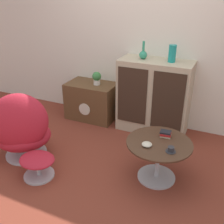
{
  "coord_description": "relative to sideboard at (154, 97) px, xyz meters",
  "views": [
    {
      "loc": [
        1.12,
        -2.11,
        1.89
      ],
      "look_at": [
        -0.02,
        0.43,
        0.55
      ],
      "focal_mm": 42.0,
      "sensor_mm": 36.0,
      "label": 1
    }
  ],
  "objects": [
    {
      "name": "teacup",
      "position": [
        0.5,
        -1.14,
        -0.04
      ],
      "size": [
        0.1,
        0.1,
        0.05
      ],
      "color": "#2D2D33",
      "rests_on": "coffee_table"
    },
    {
      "name": "sideboard",
      "position": [
        0.0,
        0.0,
        0.0
      ],
      "size": [
        0.96,
        0.45,
        1.02
      ],
      "color": "tan",
      "rests_on": "ground_plane"
    },
    {
      "name": "bowl",
      "position": [
        0.26,
        -1.14,
        -0.04
      ],
      "size": [
        0.1,
        0.1,
        0.04
      ],
      "color": "beige",
      "rests_on": "coffee_table"
    },
    {
      "name": "tv_console",
      "position": [
        -0.97,
        -0.01,
        -0.23
      ],
      "size": [
        0.74,
        0.48,
        0.56
      ],
      "color": "brown",
      "rests_on": "ground_plane"
    },
    {
      "name": "vase_leftmost",
      "position": [
        -0.19,
        0.0,
        0.57
      ],
      "size": [
        0.11,
        0.11,
        0.23
      ],
      "color": "#2D8E6B",
      "rests_on": "sideboard"
    },
    {
      "name": "potted_plant",
      "position": [
        -0.88,
        -0.01,
        0.16
      ],
      "size": [
        0.13,
        0.13,
        0.19
      ],
      "color": "silver",
      "rests_on": "tv_console"
    },
    {
      "name": "egg_chair",
      "position": [
        -1.2,
        -1.31,
        -0.13
      ],
      "size": [
        0.87,
        0.86,
        0.86
      ],
      "color": "#B7B7BC",
      "rests_on": "ground_plane"
    },
    {
      "name": "wall_back",
      "position": [
        -0.27,
        0.26,
        0.79
      ],
      "size": [
        6.4,
        0.06,
        2.6
      ],
      "color": "silver",
      "rests_on": "ground_plane"
    },
    {
      "name": "vase_inner_left",
      "position": [
        0.19,
        0.0,
        0.62
      ],
      "size": [
        0.1,
        0.1,
        0.22
      ],
      "color": "teal",
      "rests_on": "sideboard"
    },
    {
      "name": "coffee_table",
      "position": [
        0.36,
        -1.02,
        -0.2
      ],
      "size": [
        0.68,
        0.68,
        0.45
      ],
      "color": "#B7B7BC",
      "rests_on": "ground_plane"
    },
    {
      "name": "ottoman",
      "position": [
        -0.83,
        -1.53,
        -0.33
      ],
      "size": [
        0.39,
        0.33,
        0.26
      ],
      "color": "#B7B7BC",
      "rests_on": "ground_plane"
    },
    {
      "name": "ground_plane",
      "position": [
        -0.27,
        -1.19,
        -0.51
      ],
      "size": [
        12.0,
        12.0,
        0.0
      ],
      "primitive_type": "plane",
      "color": "brown"
    },
    {
      "name": "book_stack",
      "position": [
        0.39,
        -0.89,
        -0.03
      ],
      "size": [
        0.12,
        0.11,
        0.06
      ],
      "color": "beige",
      "rests_on": "coffee_table"
    }
  ]
}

